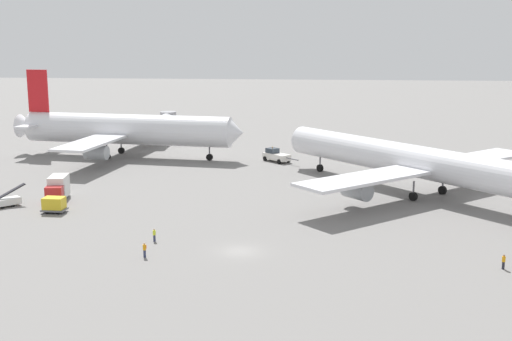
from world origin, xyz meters
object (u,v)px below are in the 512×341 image
at_px(airliner_at_gate_left, 126,130).
at_px(jet_bridge, 164,122).
at_px(pushback_tug, 276,156).
at_px(gse_belt_loader_portside, 6,201).
at_px(gse_catering_truck_tall, 58,188).
at_px(ground_crew_ramp_agent_by_cones, 145,250).
at_px(ground_crew_wing_walker_right, 504,262).
at_px(ground_crew_marshaller_foreground, 154,235).
at_px(gse_container_dolly_flat, 54,204).
at_px(airliner_being_pushed, 414,162).

distance_m(airliner_at_gate_left, jet_bridge, 20.94).
height_order(pushback_tug, gse_belt_loader_portside, gse_belt_loader_portside).
height_order(gse_catering_truck_tall, ground_crew_ramp_agent_by_cones, gse_catering_truck_tall).
relative_size(ground_crew_wing_walker_right, ground_crew_ramp_agent_by_cones, 0.95).
bearing_deg(gse_catering_truck_tall, ground_crew_wing_walker_right, -22.70).
height_order(ground_crew_marshaller_foreground, ground_crew_ramp_agent_by_cones, ground_crew_ramp_agent_by_cones).
xyz_separation_m(gse_container_dolly_flat, ground_crew_marshaller_foreground, (16.98, -11.47, -0.36)).
xyz_separation_m(pushback_tug, ground_crew_ramp_agent_by_cones, (-10.49, -57.86, -0.30)).
distance_m(gse_catering_truck_tall, ground_crew_marshaller_foreground, 26.73).
height_order(gse_container_dolly_flat, ground_crew_marshaller_foreground, gse_container_dolly_flat).
bearing_deg(ground_crew_marshaller_foreground, gse_belt_loader_portside, 151.02).
height_order(gse_catering_truck_tall, jet_bridge, jet_bridge).
relative_size(gse_container_dolly_flat, ground_crew_marshaller_foreground, 2.07).
relative_size(airliner_at_gate_left, jet_bridge, 2.81).
xyz_separation_m(pushback_tug, jet_bridge, (-27.50, 22.61, 3.26)).
bearing_deg(pushback_tug, gse_catering_truck_tall, -131.87).
xyz_separation_m(airliner_being_pushed, pushback_tug, (-22.81, 24.55, -3.87)).
relative_size(pushback_tug, ground_crew_ramp_agent_by_cones, 4.32).
distance_m(airliner_being_pushed, gse_belt_loader_portside, 60.47).
bearing_deg(airliner_being_pushed, ground_crew_wing_walker_right, -81.51).
bearing_deg(gse_belt_loader_portside, gse_catering_truck_tall, 38.38).
distance_m(pushback_tug, gse_container_dolly_flat, 49.26).
xyz_separation_m(airliner_at_gate_left, ground_crew_wing_walker_right, (57.91, -59.70, -4.73)).
relative_size(airliner_at_gate_left, ground_crew_ramp_agent_by_cones, 28.35).
xyz_separation_m(gse_catering_truck_tall, ground_crew_ramp_agent_by_cones, (19.63, -24.25, -0.88)).
bearing_deg(gse_belt_loader_portside, pushback_tug, 46.76).
relative_size(airliner_at_gate_left, ground_crew_wing_walker_right, 29.75).
bearing_deg(airliner_being_pushed, jet_bridge, 136.86).
relative_size(gse_container_dolly_flat, jet_bridge, 0.19).
distance_m(pushback_tug, ground_crew_ramp_agent_by_cones, 58.81).
relative_size(airliner_being_pushed, pushback_tug, 6.30).
distance_m(ground_crew_wing_walker_right, jet_bridge, 97.68).
distance_m(ground_crew_wing_walker_right, ground_crew_ramp_agent_by_cones, 38.28).
bearing_deg(gse_catering_truck_tall, pushback_tug, 48.13).
bearing_deg(gse_belt_loader_portside, ground_crew_ramp_agent_by_cones, -37.66).
relative_size(airliner_at_gate_left, airliner_being_pushed, 1.04).
height_order(pushback_tug, ground_crew_ramp_agent_by_cones, pushback_tug).
height_order(gse_container_dolly_flat, ground_crew_wing_walker_right, gse_container_dolly_flat).
relative_size(ground_crew_wing_walker_right, jet_bridge, 0.09).
xyz_separation_m(airliner_being_pushed, jet_bridge, (-50.32, 47.15, -0.61)).
xyz_separation_m(pushback_tug, gse_belt_loader_portside, (-35.94, -38.22, -0.35)).
bearing_deg(jet_bridge, ground_crew_ramp_agent_by_cones, -78.07).
distance_m(gse_container_dolly_flat, jet_bridge, 63.34).
height_order(pushback_tug, gse_catering_truck_tall, gse_catering_truck_tall).
bearing_deg(airliner_being_pushed, gse_belt_loader_portside, -166.90).
relative_size(gse_catering_truck_tall, ground_crew_ramp_agent_by_cones, 3.64).
xyz_separation_m(gse_container_dolly_flat, ground_crew_ramp_agent_by_cones, (17.34, -17.21, -0.29)).
height_order(airliner_at_gate_left, gse_catering_truck_tall, airliner_at_gate_left).
relative_size(gse_container_dolly_flat, ground_crew_ramp_agent_by_cones, 1.93).
xyz_separation_m(pushback_tug, ground_crew_marshaller_foreground, (-10.85, -52.12, -0.37)).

